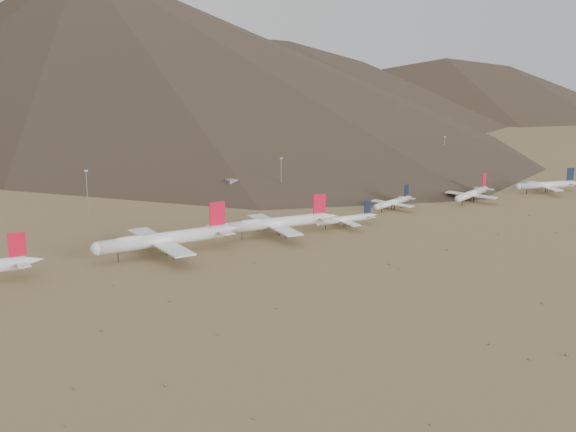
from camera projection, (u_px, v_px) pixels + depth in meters
ground at (302, 246)px, 390.56m from camera, size 3000.00×3000.00×0.00m
widebody_centre at (163, 239)px, 374.08m from camera, size 75.21×57.72×22.33m
widebody_east at (277, 223)px, 410.30m from camera, size 64.93×50.52×19.37m
narrowbody_a at (345, 219)px, 429.03m from camera, size 39.18×28.32×12.94m
narrowbody_b at (393, 202)px, 471.53m from camera, size 38.04×28.12×12.85m
narrowbody_c at (473, 193)px, 493.09m from camera, size 44.03×32.84×15.12m
narrowbody_d at (547, 185)px, 519.72m from camera, size 45.15×33.63×15.46m
control_tower at (232, 190)px, 502.65m from camera, size 8.00×8.00×12.00m
mast_west at (87, 190)px, 455.67m from camera, size 2.00×0.60×25.70m
mast_centre at (281, 176)px, 499.70m from camera, size 2.00×0.60×25.70m
mast_east at (316, 158)px, 569.39m from camera, size 2.00×0.60×25.70m
mast_far_east at (444, 152)px, 600.35m from camera, size 2.00×0.60×25.70m
desert_scrub at (480, 293)px, 320.74m from camera, size 448.61×172.45×0.89m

